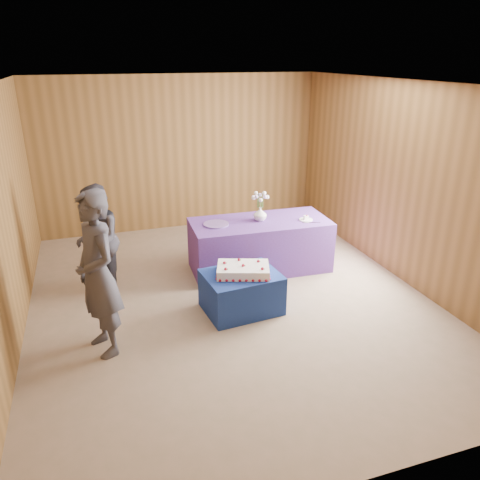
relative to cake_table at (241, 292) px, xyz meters
name	(u,v)px	position (x,y,z in m)	size (l,w,h in m)	color
ground	(230,299)	(-0.06, 0.29, -0.25)	(6.00, 6.00, 0.00)	gray
room_shell	(229,164)	(-0.06, 0.29, 1.55)	(5.04, 6.04, 2.72)	brown
cake_table	(241,292)	(0.00, 0.00, 0.00)	(0.90, 0.70, 0.50)	navy
serving_table	(260,245)	(0.65, 1.09, 0.12)	(2.00, 0.90, 0.75)	#583592
sheet_cake	(243,270)	(0.02, -0.01, 0.31)	(0.76, 0.63, 0.15)	white
vase	(260,214)	(0.65, 1.11, 0.60)	(0.19, 0.19, 0.20)	silver
flower_spray	(260,196)	(0.65, 1.11, 0.86)	(0.26, 0.25, 0.20)	#2D6428
platter	(216,224)	(0.00, 1.13, 0.51)	(0.36, 0.36, 0.02)	#664A94
plate	(306,220)	(1.30, 0.92, 0.51)	(0.20, 0.20, 0.01)	white
cake_slice	(306,217)	(1.30, 0.92, 0.54)	(0.07, 0.06, 0.08)	white
knife	(311,222)	(1.32, 0.79, 0.50)	(0.26, 0.02, 0.00)	#ADADB2
guest_left	(98,275)	(-1.67, -0.34, 0.65)	(0.65, 0.43, 1.79)	#3B3B46
guest_right	(98,240)	(-1.62, 1.08, 0.49)	(0.72, 0.56, 1.47)	#302F38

